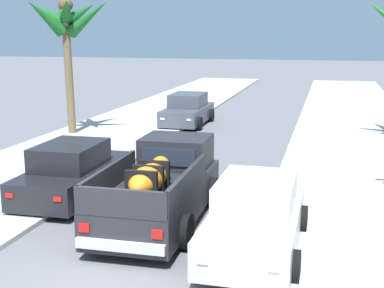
% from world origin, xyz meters
% --- Properties ---
extents(ground_plane, '(160.00, 160.00, 0.00)m').
position_xyz_m(ground_plane, '(0.00, 0.00, 0.00)').
color(ground_plane, slate).
extents(sidewalk_left, '(5.39, 60.00, 0.12)m').
position_xyz_m(sidewalk_left, '(-5.21, 12.00, 0.06)').
color(sidewalk_left, beige).
rests_on(sidewalk_left, ground).
extents(sidewalk_right, '(5.39, 60.00, 0.12)m').
position_xyz_m(sidewalk_right, '(5.21, 12.00, 0.06)').
color(sidewalk_right, beige).
rests_on(sidewalk_right, ground).
extents(curb_left, '(0.16, 60.00, 0.10)m').
position_xyz_m(curb_left, '(-3.91, 12.00, 0.05)').
color(curb_left, silver).
rests_on(curb_left, ground).
extents(curb_right, '(0.16, 60.00, 0.10)m').
position_xyz_m(curb_right, '(3.91, 12.00, 0.05)').
color(curb_right, silver).
rests_on(curb_right, ground).
extents(pickup_truck, '(2.28, 5.24, 1.80)m').
position_xyz_m(pickup_truck, '(0.17, 3.21, 0.81)').
color(pickup_truck, '#28282D').
rests_on(pickup_truck, ground).
extents(car_left_near, '(2.03, 4.26, 1.54)m').
position_xyz_m(car_left_near, '(2.62, 1.93, 0.71)').
color(car_left_near, silver).
rests_on(car_left_near, ground).
extents(car_right_near, '(2.03, 4.26, 1.54)m').
position_xyz_m(car_right_near, '(-2.71, 16.54, 0.71)').
color(car_right_near, '#474C56').
rests_on(car_right_near, ground).
extents(car_left_mid, '(2.08, 4.28, 1.54)m').
position_xyz_m(car_left_mid, '(-2.74, 4.34, 0.71)').
color(car_left_mid, black).
rests_on(car_left_mid, ground).
extents(palm_tree_right_mid, '(4.16, 3.43, 5.95)m').
position_xyz_m(palm_tree_right_mid, '(-6.98, 12.58, 4.89)').
color(palm_tree_right_mid, brown).
rests_on(palm_tree_right_mid, ground).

